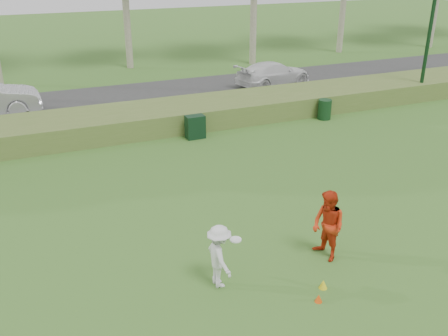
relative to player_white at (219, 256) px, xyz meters
name	(u,v)px	position (x,y,z in m)	size (l,w,h in m)	color
ground	(291,282)	(1.57, -0.58, -0.77)	(120.00, 120.00, 0.00)	#306020
reed_strip	(152,118)	(1.57, 11.42, -0.32)	(80.00, 3.00, 0.90)	#4A6528
park_road	(126,99)	(1.57, 16.42, -0.74)	(80.00, 6.00, 0.06)	#2D2D2D
player_white	(219,256)	(0.00, 0.00, 0.00)	(0.83, 1.01, 1.53)	silver
player_red	(328,226)	(2.87, -0.02, 0.14)	(0.88, 0.69, 1.81)	red
cone_orange	(319,298)	(1.76, -1.43, -0.67)	(0.17, 0.17, 0.19)	#E2480B
cone_yellow	(323,284)	(2.12, -1.05, -0.66)	(0.20, 0.20, 0.22)	yellow
utility_cabinet	(195,127)	(2.88, 9.50, -0.29)	(0.77, 0.48, 0.96)	black
trash_bin	(325,109)	(9.19, 9.58, -0.31)	(0.60, 0.60, 0.91)	#113317
car_right	(274,74)	(9.93, 15.88, -0.05)	(1.85, 4.55, 1.32)	silver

